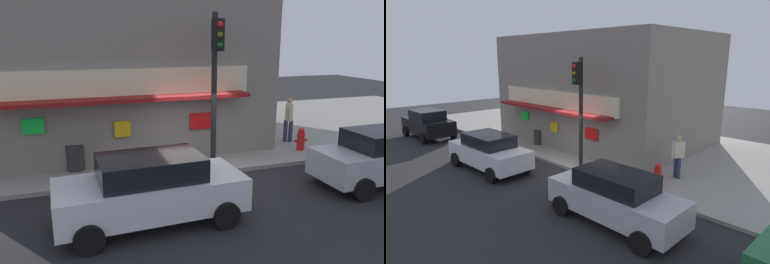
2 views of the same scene
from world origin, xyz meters
TOP-DOWN VIEW (x-y plane):
  - ground_plane at (0.00, 0.00)m, footprint 51.22×51.22m
  - sidewalk at (0.00, 5.41)m, footprint 34.15×10.83m
  - corner_building at (-2.14, 5.32)m, footprint 11.11×8.51m
  - traffic_light at (0.57, 0.53)m, footprint 0.32×0.58m
  - fire_hydrant at (4.28, 1.15)m, footprint 0.53×0.29m
  - trash_can at (-3.74, 1.55)m, footprint 0.56×0.56m
  - pedestrian at (4.46, 2.31)m, footprint 0.42×0.58m
  - potted_plant_by_doorway at (-1.14, 2.86)m, footprint 0.52×0.52m
  - potted_plant_by_window at (-6.02, 2.29)m, footprint 0.77×0.77m
  - parked_car_white at (-2.18, -2.42)m, footprint 4.38×2.10m
  - parked_car_black at (-10.29, -2.14)m, footprint 4.12×2.13m
  - parked_car_silver at (4.89, -2.18)m, footprint 4.34×1.92m

SIDE VIEW (x-z plane):
  - ground_plane at x=0.00m, z-range 0.00..0.00m
  - sidewalk at x=0.00m, z-range 0.00..0.13m
  - fire_hydrant at x=4.28m, z-range 0.12..0.96m
  - trash_can at x=-3.74m, z-range 0.13..0.95m
  - potted_plant_by_doorway at x=-1.14m, z-range 0.19..1.07m
  - potted_plant_by_window at x=-6.02m, z-range 0.20..1.30m
  - parked_car_white at x=-2.18m, z-range 0.02..1.66m
  - parked_car_silver at x=4.89m, z-range 0.02..1.66m
  - parked_car_black at x=-10.29m, z-range 0.02..1.77m
  - pedestrian at x=4.46m, z-range 0.23..2.00m
  - corner_building at x=-2.14m, z-range 0.13..6.18m
  - traffic_light at x=0.57m, z-range 0.82..5.65m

